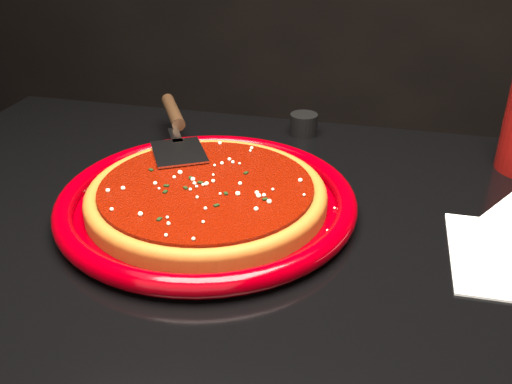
% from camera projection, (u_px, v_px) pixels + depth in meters
% --- Properties ---
extents(plate, '(0.42, 0.42, 0.03)m').
position_uv_depth(plate, '(207.00, 201.00, 0.76)').
color(plate, '#6F0005').
rests_on(plate, table).
extents(pizza_crust, '(0.34, 0.34, 0.02)m').
position_uv_depth(pizza_crust, '(207.00, 198.00, 0.76)').
color(pizza_crust, brown).
rests_on(pizza_crust, plate).
extents(pizza_crust_rim, '(0.34, 0.34, 0.02)m').
position_uv_depth(pizza_crust_rim, '(207.00, 192.00, 0.75)').
color(pizza_crust_rim, brown).
rests_on(pizza_crust_rim, plate).
extents(pizza_sauce, '(0.30, 0.30, 0.01)m').
position_uv_depth(pizza_sauce, '(206.00, 189.00, 0.75)').
color(pizza_sauce, '#6F0B00').
rests_on(pizza_sauce, plate).
extents(parmesan_dusting, '(0.27, 0.27, 0.01)m').
position_uv_depth(parmesan_dusting, '(206.00, 183.00, 0.75)').
color(parmesan_dusting, beige).
rests_on(parmesan_dusting, plate).
extents(basil_flecks, '(0.25, 0.25, 0.00)m').
position_uv_depth(basil_flecks, '(206.00, 184.00, 0.75)').
color(basil_flecks, black).
rests_on(basil_flecks, plate).
extents(pizza_server, '(0.23, 0.31, 0.02)m').
position_uv_depth(pizza_server, '(177.00, 128.00, 0.90)').
color(pizza_server, silver).
rests_on(pizza_server, plate).
extents(ramekin, '(0.05, 0.05, 0.04)m').
position_uv_depth(ramekin, '(304.00, 124.00, 0.99)').
color(ramekin, black).
rests_on(ramekin, table).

